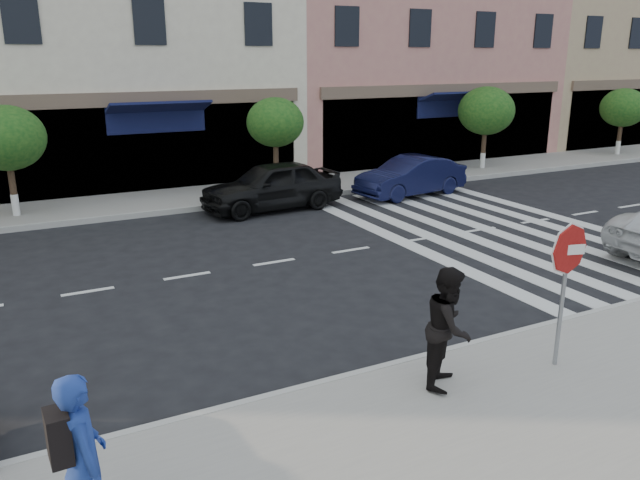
{
  "coord_description": "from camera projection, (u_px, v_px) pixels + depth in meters",
  "views": [
    {
      "loc": [
        -5.18,
        -8.35,
        4.48
      ],
      "look_at": [
        -0.42,
        0.9,
        1.4
      ],
      "focal_mm": 35.0,
      "sensor_mm": 36.0,
      "label": 1
    }
  ],
  "objects": [
    {
      "name": "photographer",
      "position": [
        84.0,
        459.0,
        5.6
      ],
      "size": [
        0.44,
        0.64,
        1.7
      ],
      "primitive_type": "imported",
      "rotation": [
        0.0,
        0.0,
        1.62
      ],
      "color": "navy",
      "rests_on": "sidewalk_near"
    },
    {
      "name": "stop_sign",
      "position": [
        568.0,
        262.0,
        8.65
      ],
      "size": [
        0.73,
        0.25,
        2.15
      ],
      "rotation": [
        0.0,
        0.0,
        -0.28
      ],
      "color": "gray",
      "rests_on": "sidewalk_near"
    },
    {
      "name": "building_east_mid",
      "position": [
        391.0,
        9.0,
        28.35
      ],
      "size": [
        13.0,
        9.0,
        13.0
      ],
      "primitive_type": "cube",
      "color": "tan",
      "rests_on": "ground"
    },
    {
      "name": "sidewalk_near",
      "position": [
        529.0,
        440.0,
        7.44
      ],
      "size": [
        60.0,
        4.5,
        0.15
      ],
      "primitive_type": "cube",
      "color": "gray",
      "rests_on": "ground"
    },
    {
      "name": "car_far_right",
      "position": [
        411.0,
        176.0,
        20.62
      ],
      "size": [
        4.07,
        1.89,
        1.29
      ],
      "primitive_type": "imported",
      "rotation": [
        0.0,
        0.0,
        -1.43
      ],
      "color": "black",
      "rests_on": "ground"
    },
    {
      "name": "street_tree_c",
      "position": [
        275.0,
        123.0,
        20.52
      ],
      "size": [
        1.9,
        1.9,
        3.04
      ],
      "color": "#473323",
      "rests_on": "sidewalk_far"
    },
    {
      "name": "building_east_far",
      "position": [
        583.0,
        27.0,
        33.97
      ],
      "size": [
        12.0,
        9.0,
        12.0
      ],
      "primitive_type": "cube",
      "color": "tan",
      "rests_on": "ground"
    },
    {
      "name": "building_centre",
      "position": [
        122.0,
        27.0,
        23.38
      ],
      "size": [
        11.0,
        9.0,
        11.0
      ],
      "primitive_type": "cube",
      "color": "beige",
      "rests_on": "ground"
    },
    {
      "name": "street_tree_wb",
      "position": [
        6.0,
        138.0,
        17.02
      ],
      "size": [
        2.1,
        2.1,
        3.06
      ],
      "color": "#473323",
      "rests_on": "sidewalk_far"
    },
    {
      "name": "walker",
      "position": [
        449.0,
        327.0,
        8.36
      ],
      "size": [
        1.03,
        1.02,
        1.68
      ],
      "primitive_type": "imported",
      "rotation": [
        0.0,
        0.0,
        0.72
      ],
      "color": "black",
      "rests_on": "sidewalk_near"
    },
    {
      "name": "ground",
      "position": [
        366.0,
        328.0,
        10.66
      ],
      "size": [
        120.0,
        120.0,
        0.0
      ],
      "primitive_type": "plane",
      "color": "black",
      "rests_on": "ground"
    },
    {
      "name": "street_tree_ea",
      "position": [
        486.0,
        111.0,
        24.45
      ],
      "size": [
        2.2,
        2.2,
        3.19
      ],
      "color": "#473323",
      "rests_on": "sidewalk_far"
    },
    {
      "name": "street_tree_eb",
      "position": [
        623.0,
        108.0,
        28.0
      ],
      "size": [
        2.0,
        2.0,
        2.94
      ],
      "color": "#473323",
      "rests_on": "sidewalk_far"
    },
    {
      "name": "sidewalk_far",
      "position": [
        188.0,
        198.0,
        20.02
      ],
      "size": [
        60.0,
        3.0,
        0.15
      ],
      "primitive_type": "cube",
      "color": "gray",
      "rests_on": "ground"
    },
    {
      "name": "car_far_mid",
      "position": [
        272.0,
        186.0,
        18.7
      ],
      "size": [
        4.42,
        2.06,
        1.46
      ],
      "primitive_type": "imported",
      "rotation": [
        0.0,
        0.0,
        -1.49
      ],
      "color": "black",
      "rests_on": "ground"
    }
  ]
}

